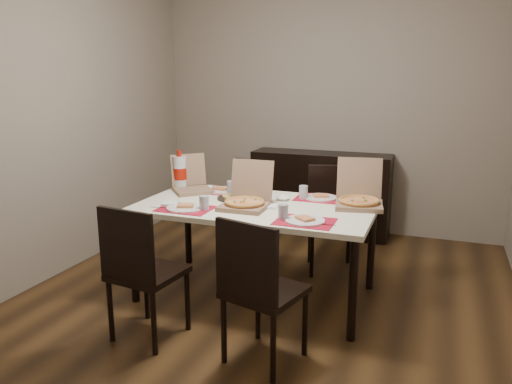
% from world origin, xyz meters
% --- Properties ---
extents(ground, '(3.80, 4.00, 0.02)m').
position_xyz_m(ground, '(0.00, 0.00, -0.01)').
color(ground, '#482E16').
rests_on(ground, ground).
extents(room_walls, '(3.84, 4.02, 2.62)m').
position_xyz_m(room_walls, '(0.00, 0.43, 1.73)').
color(room_walls, gray).
rests_on(room_walls, ground).
extents(sideboard, '(1.50, 0.40, 0.90)m').
position_xyz_m(sideboard, '(0.00, 1.78, 0.45)').
color(sideboard, black).
rests_on(sideboard, ground).
extents(dining_table, '(1.80, 1.00, 0.75)m').
position_xyz_m(dining_table, '(-0.10, 0.01, 0.68)').
color(dining_table, white).
rests_on(dining_table, ground).
extents(chair_near_left, '(0.47, 0.47, 0.93)m').
position_xyz_m(chair_near_left, '(-0.55, -0.91, 0.51)').
color(chair_near_left, black).
rests_on(chair_near_left, ground).
extents(chair_near_right, '(0.51, 0.51, 0.93)m').
position_xyz_m(chair_near_right, '(0.26, -0.91, 0.51)').
color(chair_near_right, black).
rests_on(chair_near_right, ground).
extents(chair_far_left, '(0.49, 0.49, 0.93)m').
position_xyz_m(chair_far_left, '(-0.48, 0.83, 0.51)').
color(chair_far_left, black).
rests_on(chair_far_left, ground).
extents(chair_far_right, '(0.52, 0.52, 0.93)m').
position_xyz_m(chair_far_right, '(0.33, 0.81, 0.51)').
color(chair_far_right, black).
rests_on(chair_far_right, ground).
extents(setting_near_left, '(0.47, 0.30, 0.11)m').
position_xyz_m(setting_near_left, '(-0.53, -0.29, 0.77)').
color(setting_near_left, '#B90C26').
rests_on(setting_near_left, dining_table).
extents(setting_near_right, '(0.42, 0.30, 0.11)m').
position_xyz_m(setting_near_right, '(0.34, -0.31, 0.77)').
color(setting_near_right, '#B90C26').
rests_on(setting_near_right, dining_table).
extents(setting_far_left, '(0.47, 0.30, 0.11)m').
position_xyz_m(setting_far_left, '(-0.53, 0.31, 0.77)').
color(setting_far_left, '#B90C26').
rests_on(setting_far_left, dining_table).
extents(setting_far_right, '(0.49, 0.30, 0.11)m').
position_xyz_m(setting_far_right, '(0.29, 0.35, 0.77)').
color(setting_far_right, '#B90C26').
rests_on(setting_far_right, dining_table).
extents(napkin_loose, '(0.15, 0.14, 0.02)m').
position_xyz_m(napkin_loose, '(0.03, -0.04, 0.76)').
color(napkin_loose, white).
rests_on(napkin_loose, dining_table).
extents(pizza_box_center, '(0.34, 0.38, 0.34)m').
position_xyz_m(pizza_box_center, '(-0.14, -0.09, 0.81)').
color(pizza_box_center, '#7D5F48').
rests_on(pizza_box_center, dining_table).
extents(pizza_box_right, '(0.41, 0.44, 0.35)m').
position_xyz_m(pizza_box_right, '(0.65, 0.25, 0.81)').
color(pizza_box_right, '#7D5F48').
rests_on(pizza_box_right, dining_table).
extents(pizza_box_left, '(0.45, 0.45, 0.30)m').
position_xyz_m(pizza_box_left, '(-0.78, 0.24, 0.81)').
color(pizza_box_left, '#7D5F48').
rests_on(pizza_box_left, dining_table).
extents(faina_plate, '(0.28, 0.28, 0.03)m').
position_xyz_m(faina_plate, '(-0.32, 0.11, 0.76)').
color(faina_plate, black).
rests_on(faina_plate, dining_table).
extents(dip_bowl, '(0.12, 0.12, 0.03)m').
position_xyz_m(dip_bowl, '(0.05, 0.22, 0.76)').
color(dip_bowl, white).
rests_on(dip_bowl, dining_table).
extents(soda_bottle, '(0.12, 0.12, 0.35)m').
position_xyz_m(soda_bottle, '(-0.90, 0.27, 0.90)').
color(soda_bottle, silver).
rests_on(soda_bottle, dining_table).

